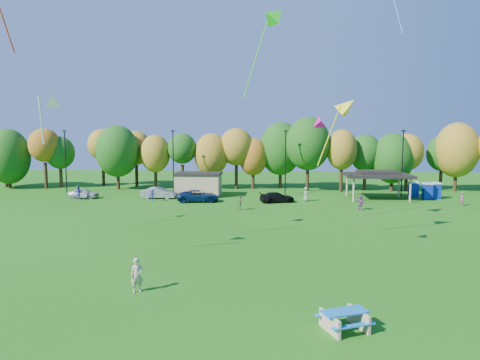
# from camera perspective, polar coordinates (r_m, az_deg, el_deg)

# --- Properties ---
(ground) EXTENTS (160.00, 160.00, 0.00)m
(ground) POSITION_cam_1_polar(r_m,az_deg,el_deg) (21.89, 3.40, -16.68)
(ground) COLOR #19600F
(ground) RESTS_ON ground
(tree_line) EXTENTS (93.57, 10.55, 11.15)m
(tree_line) POSITION_cam_1_polar(r_m,az_deg,el_deg) (65.77, 3.32, 3.82)
(tree_line) COLOR black
(tree_line) RESTS_ON ground
(lamp_posts) EXTENTS (64.50, 0.25, 9.09)m
(lamp_posts) POSITION_cam_1_polar(r_m,az_deg,el_deg) (60.32, 6.08, 2.63)
(lamp_posts) COLOR black
(lamp_posts) RESTS_ON ground
(utility_building) EXTENTS (6.30, 4.30, 3.25)m
(utility_building) POSITION_cam_1_polar(r_m,az_deg,el_deg) (59.49, -5.54, -0.56)
(utility_building) COLOR tan
(utility_building) RESTS_ON ground
(pavilion) EXTENTS (8.20, 6.20, 3.77)m
(pavilion) POSITION_cam_1_polar(r_m,az_deg,el_deg) (59.03, 17.86, 0.67)
(pavilion) COLOR tan
(pavilion) RESTS_ON ground
(porta_potties) EXTENTS (3.75, 2.64, 2.18)m
(porta_potties) POSITION_cam_1_polar(r_m,az_deg,el_deg) (61.97, 23.49, -1.28)
(porta_potties) COLOR #0B2795
(porta_potties) RESTS_ON ground
(picnic_table) EXTENTS (2.50, 2.32, 0.87)m
(picnic_table) POSITION_cam_1_polar(r_m,az_deg,el_deg) (20.01, 13.74, -17.54)
(picnic_table) COLOR tan
(picnic_table) RESTS_ON ground
(kite_flyer) EXTENTS (0.80, 0.70, 1.85)m
(kite_flyer) POSITION_cam_1_polar(r_m,az_deg,el_deg) (24.19, -13.56, -12.25)
(kite_flyer) COLOR tan
(kite_flyer) RESTS_ON ground
(car_a) EXTENTS (3.97, 1.74, 1.33)m
(car_a) POSITION_cam_1_polar(r_m,az_deg,el_deg) (60.84, -20.11, -1.68)
(car_a) COLOR #B9B9B9
(car_a) RESTS_ON ground
(car_b) EXTENTS (4.64, 1.74, 1.51)m
(car_b) POSITION_cam_1_polar(r_m,az_deg,el_deg) (57.93, -10.79, -1.70)
(car_b) COLOR gray
(car_b) RESTS_ON ground
(car_c) EXTENTS (5.60, 3.08, 1.48)m
(car_c) POSITION_cam_1_polar(r_m,az_deg,el_deg) (54.42, -5.60, -2.13)
(car_c) COLOR #0D2550
(car_c) RESTS_ON ground
(car_d) EXTENTS (4.77, 3.11, 1.29)m
(car_d) POSITION_cam_1_polar(r_m,az_deg,el_deg) (53.83, 4.97, -2.32)
(car_d) COLOR black
(car_d) RESTS_ON ground
(far_person_0) EXTENTS (0.90, 0.71, 1.82)m
(far_person_0) POSITION_cam_1_polar(r_m,az_deg,el_deg) (59.54, -20.76, -1.63)
(far_person_0) COLOR #5453B7
(far_person_0) RESTS_ON ground
(far_person_1) EXTENTS (1.26, 1.11, 1.69)m
(far_person_1) POSITION_cam_1_polar(r_m,az_deg,el_deg) (55.35, -11.63, -1.98)
(far_person_1) COLOR #514BA5
(far_person_1) RESTS_ON ground
(far_person_2) EXTENTS (0.92, 1.66, 1.71)m
(far_person_2) POSITION_cam_1_polar(r_m,az_deg,el_deg) (50.24, 15.77, -2.89)
(far_person_2) COLOR purple
(far_person_2) RESTS_ON ground
(far_person_3) EXTENTS (0.82, 1.06, 1.68)m
(far_person_3) POSITION_cam_1_polar(r_m,az_deg,el_deg) (48.20, 0.04, -3.04)
(far_person_3) COLOR olive
(far_person_3) RESTS_ON ground
(far_person_4) EXTENTS (0.43, 0.62, 1.62)m
(far_person_4) POSITION_cam_1_polar(r_m,az_deg,el_deg) (57.65, 27.49, -2.26)
(far_person_4) COLOR #9D4A67
(far_person_4) RESTS_ON ground
(far_person_5) EXTENTS (1.07, 0.98, 1.83)m
(far_person_5) POSITION_cam_1_polar(r_m,az_deg,el_deg) (55.20, 8.80, -1.87)
(far_person_5) COLOR gray
(far_person_5) RESTS_ON ground
(kite_4) EXTENTS (1.06, 1.35, 1.25)m
(kite_4) POSITION_cam_1_polar(r_m,az_deg,el_deg) (29.07, 10.52, 7.82)
(kite_4) COLOR #DC0C88
(kite_6) EXTENTS (3.48, 2.11, 5.63)m
(kite_6) POSITION_cam_1_polar(r_m,az_deg,el_deg) (34.44, 14.09, 9.45)
(kite_6) COLOR yellow
(kite_8) EXTENTS (4.03, 3.35, 7.53)m
(kite_8) POSITION_cam_1_polar(r_m,az_deg,el_deg) (36.57, 4.81, 20.94)
(kite_8) COLOR #1FC61A
(kite_13) EXTENTS (1.47, 2.21, 3.46)m
(kite_13) POSITION_cam_1_polar(r_m,az_deg,el_deg) (29.12, -23.73, 9.79)
(kite_13) COLOR white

